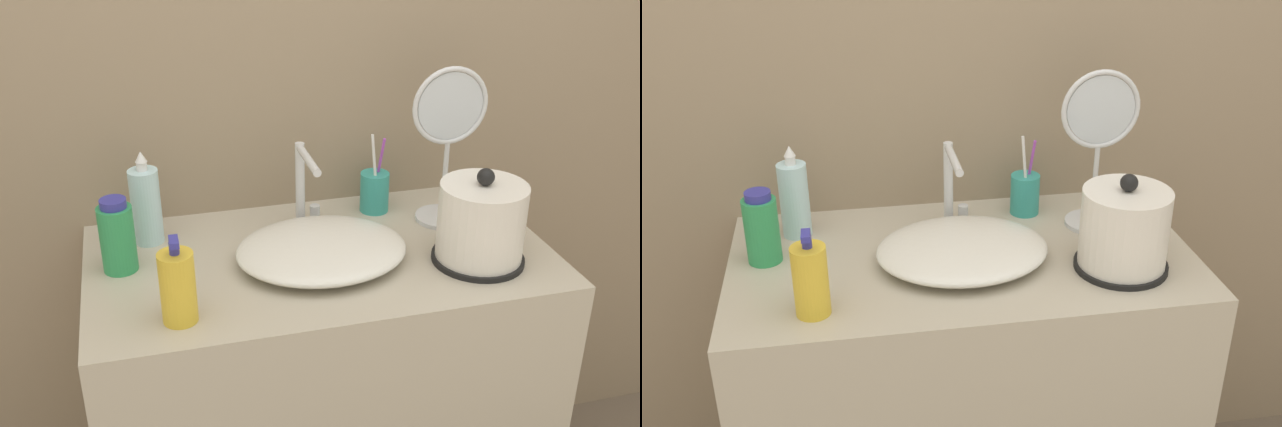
# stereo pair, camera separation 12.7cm
# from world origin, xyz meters

# --- Properties ---
(wall_back) EXTENTS (6.00, 0.04, 2.60)m
(wall_back) POSITION_xyz_m (0.00, 0.57, 1.30)
(wall_back) COLOR gray
(wall_back) RESTS_ON ground_plane
(vanity_counter) EXTENTS (1.00, 0.55, 0.84)m
(vanity_counter) POSITION_xyz_m (0.00, 0.27, 0.42)
(vanity_counter) COLOR #B7AD99
(vanity_counter) RESTS_ON ground_plane
(sink_basin) EXTENTS (0.37, 0.30, 0.06)m
(sink_basin) POSITION_xyz_m (-0.01, 0.25, 0.87)
(sink_basin) COLOR silver
(sink_basin) RESTS_ON vanity_counter
(faucet) EXTENTS (0.06, 0.17, 0.20)m
(faucet) POSITION_xyz_m (-0.00, 0.41, 0.96)
(faucet) COLOR silver
(faucet) RESTS_ON vanity_counter
(electric_kettle) EXTENTS (0.20, 0.20, 0.21)m
(electric_kettle) POSITION_xyz_m (0.32, 0.16, 0.93)
(electric_kettle) COLOR black
(electric_kettle) RESTS_ON vanity_counter
(toothbrush_cup) EXTENTS (0.07, 0.07, 0.20)m
(toothbrush_cup) POSITION_xyz_m (0.18, 0.46, 0.89)
(toothbrush_cup) COLOR teal
(toothbrush_cup) RESTS_ON vanity_counter
(lotion_bottle) EXTENTS (0.07, 0.07, 0.18)m
(lotion_bottle) POSITION_xyz_m (-0.32, 0.10, 0.92)
(lotion_bottle) COLOR gold
(lotion_bottle) RESTS_ON vanity_counter
(shampoo_bottle) EXTENTS (0.07, 0.07, 0.22)m
(shampoo_bottle) POSITION_xyz_m (-0.36, 0.43, 0.93)
(shampoo_bottle) COLOR silver
(shampoo_bottle) RESTS_ON vanity_counter
(mouthwash_bottle) EXTENTS (0.07, 0.07, 0.16)m
(mouthwash_bottle) POSITION_xyz_m (-0.42, 0.32, 0.92)
(mouthwash_bottle) COLOR #2D9956
(mouthwash_bottle) RESTS_ON vanity_counter
(vanity_mirror) EXTENTS (0.18, 0.13, 0.37)m
(vanity_mirror) POSITION_xyz_m (0.32, 0.37, 1.05)
(vanity_mirror) COLOR silver
(vanity_mirror) RESTS_ON vanity_counter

